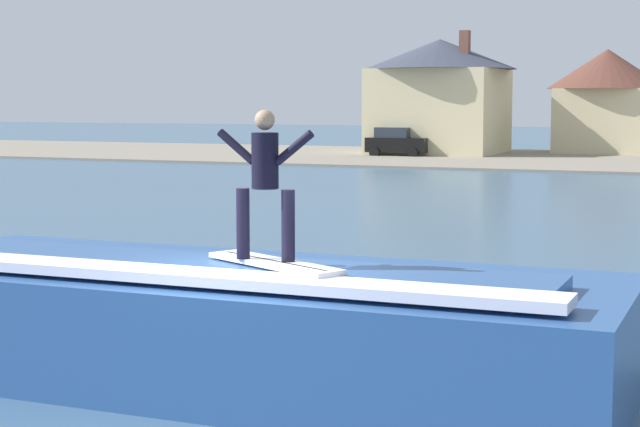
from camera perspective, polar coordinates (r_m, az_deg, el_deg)
ground_plane at (r=12.28m, az=-4.98°, el=-10.54°), size 260.00×260.00×0.00m
wave_crest at (r=13.27m, az=-4.71°, el=-5.95°), size 9.68×3.57×1.58m
surfboard at (r=12.42m, az=-2.51°, el=-2.71°), size 2.08×1.36×0.06m
surfer at (r=12.36m, az=-3.00°, el=2.05°), size 1.25×0.32×1.78m
car_near_shore at (r=65.56m, az=4.25°, el=3.90°), size 3.83×2.30×1.86m
house_with_chimney at (r=68.74m, az=6.52°, el=6.60°), size 9.88×9.88×7.88m
house_small_cottage at (r=71.40m, az=15.31°, el=6.19°), size 7.75×7.75×6.85m
tree_tall_bare at (r=72.79m, az=6.70°, el=7.18°), size 2.86×2.86×6.36m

